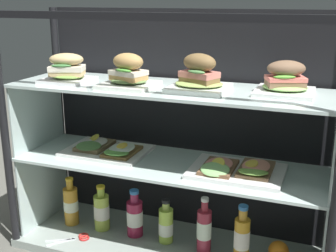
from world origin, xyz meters
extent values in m
cube|color=#99A59D|center=(0.00, 0.00, 0.02)|extent=(1.27, 0.41, 0.04)
cylinder|color=black|center=(-0.62, -0.19, 0.49)|extent=(0.03, 0.03, 0.98)
cylinder|color=black|center=(-0.62, 0.19, 0.49)|extent=(0.03, 0.03, 0.98)
cube|color=black|center=(0.00, -0.19, 0.96)|extent=(1.24, 0.03, 0.03)
cube|color=black|center=(0.00, 0.20, 0.51)|extent=(1.20, 0.01, 0.94)
cube|color=silver|center=(-0.60, 0.00, 0.21)|extent=(0.01, 0.35, 0.35)
cube|color=silver|center=(0.60, 0.00, 0.21)|extent=(0.01, 0.35, 0.35)
cube|color=silver|center=(0.00, 0.00, 0.39)|extent=(1.22, 0.36, 0.01)
cube|color=silver|center=(-0.60, 0.00, 0.54)|extent=(0.01, 0.35, 0.29)
cube|color=silver|center=(0.60, 0.00, 0.54)|extent=(0.01, 0.35, 0.29)
cube|color=silver|center=(0.00, 0.00, 0.69)|extent=(1.22, 0.36, 0.01)
cube|color=white|center=(-0.41, -0.04, 0.70)|extent=(0.18, 0.18, 0.01)
ellipsoid|color=#739F44|center=(-0.41, -0.04, 0.72)|extent=(0.13, 0.11, 0.02)
cube|color=#E3C282|center=(-0.41, -0.04, 0.73)|extent=(0.15, 0.12, 0.02)
cube|color=silver|center=(-0.41, -0.04, 0.75)|extent=(0.15, 0.13, 0.02)
ellipsoid|color=#4D924B|center=(-0.41, -0.08, 0.76)|extent=(0.08, 0.05, 0.02)
ellipsoid|color=tan|center=(-0.41, -0.04, 0.78)|extent=(0.16, 0.13, 0.05)
cube|color=white|center=(-0.14, -0.05, 0.70)|extent=(0.19, 0.19, 0.02)
ellipsoid|color=#64854A|center=(-0.14, -0.05, 0.72)|extent=(0.14, 0.12, 0.02)
cube|color=tan|center=(-0.14, -0.05, 0.73)|extent=(0.14, 0.12, 0.02)
cube|color=beige|center=(-0.14, -0.05, 0.75)|extent=(0.14, 0.12, 0.02)
ellipsoid|color=#4C9B38|center=(-0.14, -0.09, 0.76)|extent=(0.08, 0.05, 0.02)
ellipsoid|color=#AA834B|center=(-0.14, -0.05, 0.79)|extent=(0.15, 0.12, 0.06)
cube|color=white|center=(0.13, -0.02, 0.71)|extent=(0.20, 0.20, 0.02)
ellipsoid|color=#98B45B|center=(0.13, -0.02, 0.72)|extent=(0.17, 0.15, 0.02)
cube|color=olive|center=(0.13, -0.02, 0.73)|extent=(0.15, 0.12, 0.02)
cube|color=#D07869|center=(0.13, -0.02, 0.76)|extent=(0.15, 0.12, 0.02)
ellipsoid|color=#538649|center=(0.13, -0.05, 0.77)|extent=(0.08, 0.05, 0.01)
ellipsoid|color=brown|center=(0.13, -0.02, 0.80)|extent=(0.15, 0.12, 0.06)
cube|color=white|center=(0.42, 0.04, 0.70)|extent=(0.20, 0.20, 0.01)
ellipsoid|color=#97D26E|center=(0.42, 0.04, 0.72)|extent=(0.16, 0.13, 0.02)
cube|color=#89664A|center=(0.42, 0.04, 0.73)|extent=(0.15, 0.12, 0.02)
cube|color=#E47364|center=(0.42, 0.04, 0.75)|extent=(0.15, 0.13, 0.01)
ellipsoid|color=#64B33B|center=(0.42, 0.00, 0.76)|extent=(0.08, 0.06, 0.02)
ellipsoid|color=brown|center=(0.42, 0.04, 0.78)|extent=(0.15, 0.13, 0.06)
cube|color=white|center=(-0.28, 0.02, 0.40)|extent=(0.34, 0.25, 0.01)
cube|color=brown|center=(-0.34, 0.03, 0.42)|extent=(0.12, 0.17, 0.02)
ellipsoid|color=#548144|center=(-0.34, -0.02, 0.43)|extent=(0.12, 0.10, 0.03)
ellipsoid|color=silver|center=(-0.34, 0.03, 0.43)|extent=(0.10, 0.13, 0.01)
cylinder|color=#F6E448|center=(-0.36, 0.05, 0.44)|extent=(0.07, 0.07, 0.03)
cube|color=brown|center=(-0.20, 0.01, 0.41)|extent=(0.12, 0.16, 0.01)
ellipsoid|color=#61A646|center=(-0.20, -0.04, 0.43)|extent=(0.11, 0.09, 0.02)
ellipsoid|color=silver|center=(-0.20, 0.01, 0.43)|extent=(0.10, 0.13, 0.02)
cylinder|color=yellow|center=(-0.20, 0.00, 0.44)|extent=(0.06, 0.06, 0.02)
cube|color=white|center=(0.28, -0.01, 0.40)|extent=(0.34, 0.25, 0.02)
cube|color=brown|center=(0.21, -0.03, 0.42)|extent=(0.12, 0.18, 0.01)
ellipsoid|color=#8AC472|center=(0.21, -0.08, 0.43)|extent=(0.12, 0.11, 0.04)
ellipsoid|color=pink|center=(0.21, -0.03, 0.43)|extent=(0.10, 0.14, 0.01)
cylinder|color=#F3DD48|center=(0.21, -0.05, 0.44)|extent=(0.06, 0.05, 0.03)
cube|color=brown|center=(0.34, 0.00, 0.42)|extent=(0.12, 0.19, 0.01)
ellipsoid|color=#7CB149|center=(0.34, -0.06, 0.43)|extent=(0.11, 0.10, 0.03)
ellipsoid|color=#F19A81|center=(0.34, 0.00, 0.43)|extent=(0.10, 0.15, 0.01)
cylinder|color=#F7D54A|center=(0.33, -0.01, 0.44)|extent=(0.07, 0.07, 0.02)
cylinder|color=gold|center=(-0.47, 0.01, 0.12)|extent=(0.06, 0.06, 0.17)
cylinder|color=#EAEFCD|center=(-0.47, 0.01, 0.12)|extent=(0.06, 0.06, 0.05)
cylinder|color=gold|center=(-0.47, 0.01, 0.23)|extent=(0.03, 0.03, 0.04)
cylinder|color=gold|center=(-0.47, 0.01, 0.25)|extent=(0.03, 0.03, 0.01)
cylinder|color=#AFCA49|center=(-0.32, 0.01, 0.11)|extent=(0.07, 0.07, 0.16)
cylinder|color=silver|center=(-0.32, 0.01, 0.12)|extent=(0.07, 0.07, 0.06)
cylinder|color=#B1CF43|center=(-0.32, 0.01, 0.21)|extent=(0.03, 0.03, 0.04)
cylinder|color=gold|center=(-0.32, 0.01, 0.24)|extent=(0.04, 0.04, 0.01)
cylinder|color=#991F3F|center=(-0.16, 0.02, 0.11)|extent=(0.07, 0.07, 0.15)
cylinder|color=silver|center=(-0.16, 0.02, 0.12)|extent=(0.07, 0.07, 0.06)
cylinder|color=#96244B|center=(-0.16, 0.02, 0.21)|extent=(0.03, 0.03, 0.04)
cylinder|color=#2D70B8|center=(-0.16, 0.02, 0.24)|extent=(0.04, 0.04, 0.02)
cylinder|color=#B5DA4A|center=(-0.02, 0.02, 0.11)|extent=(0.06, 0.06, 0.15)
cylinder|color=white|center=(-0.02, 0.02, 0.10)|extent=(0.06, 0.06, 0.05)
cylinder|color=#B1CC56|center=(-0.02, 0.02, 0.20)|extent=(0.03, 0.03, 0.03)
cylinder|color=black|center=(-0.02, 0.02, 0.22)|extent=(0.03, 0.03, 0.01)
cylinder|color=#9D293C|center=(0.15, 0.00, 0.12)|extent=(0.06, 0.06, 0.18)
cylinder|color=white|center=(0.15, 0.00, 0.13)|extent=(0.06, 0.06, 0.07)
cylinder|color=#A1293A|center=(0.15, 0.00, 0.23)|extent=(0.03, 0.03, 0.04)
cylinder|color=silver|center=(0.15, 0.00, 0.26)|extent=(0.03, 0.03, 0.01)
cylinder|color=gold|center=(0.31, -0.02, 0.12)|extent=(0.06, 0.06, 0.18)
cylinder|color=silver|center=(0.31, -0.02, 0.13)|extent=(0.06, 0.06, 0.07)
cylinder|color=gold|center=(0.31, -0.02, 0.24)|extent=(0.03, 0.03, 0.04)
cylinder|color=#2D6CB3|center=(0.31, -0.02, 0.26)|extent=(0.04, 0.04, 0.02)
sphere|color=orange|center=(0.44, 0.04, 0.08)|extent=(0.08, 0.08, 0.08)
cube|color=silver|center=(-0.42, -0.15, 0.04)|extent=(0.09, 0.10, 0.00)
torus|color=red|center=(-0.36, -0.08, 0.04)|extent=(0.06, 0.06, 0.01)
cube|color=silver|center=(-0.43, -0.14, 0.04)|extent=(0.11, 0.07, 0.00)
torus|color=red|center=(-0.35, -0.09, 0.04)|extent=(0.06, 0.06, 0.01)
cylinder|color=silver|center=(-0.39, -0.12, 0.04)|extent=(0.01, 0.01, 0.01)
camera|label=1|loc=(0.57, -1.50, 1.02)|focal=46.90mm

